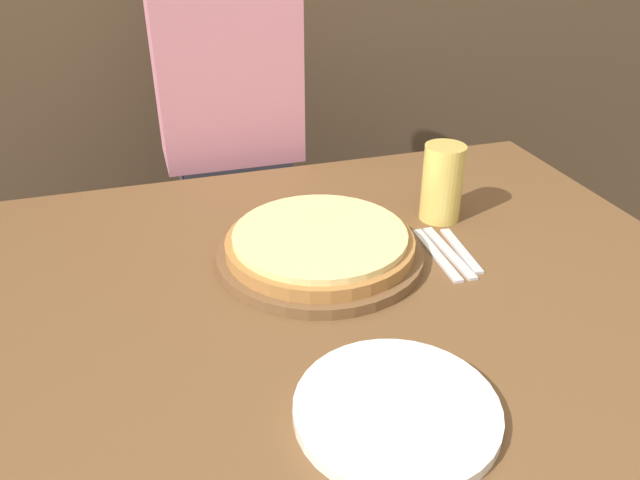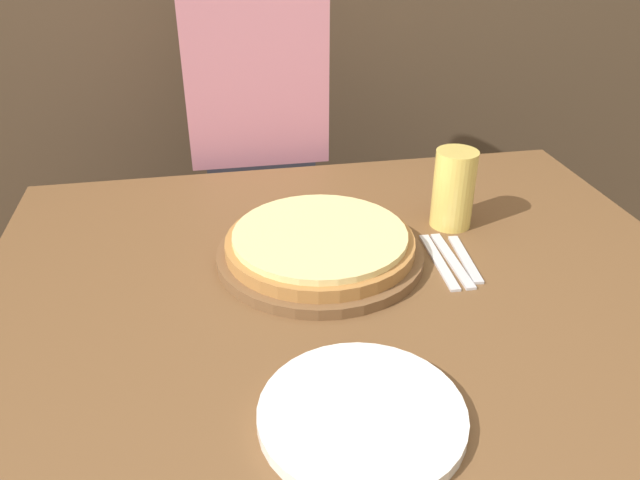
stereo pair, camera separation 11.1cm
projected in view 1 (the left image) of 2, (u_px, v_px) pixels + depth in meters
name	position (u px, v px, depth m)	size (l,w,h in m)	color
dining_table	(347.00, 424.00, 1.26)	(1.25, 1.00, 0.71)	brown
pizza_on_board	(320.00, 247.00, 1.12)	(0.37, 0.37, 0.06)	brown
beer_glass	(443.00, 180.00, 1.23)	(0.08, 0.08, 0.16)	#E5C65B
dinner_plate	(396.00, 410.00, 0.79)	(0.26, 0.26, 0.02)	white
fork	(436.00, 254.00, 1.14)	(0.03, 0.19, 0.00)	silver
dinner_knife	(449.00, 252.00, 1.15)	(0.02, 0.19, 0.00)	silver
spoon	(461.00, 250.00, 1.15)	(0.03, 0.16, 0.00)	silver
diner_person	(233.00, 168.00, 1.64)	(0.34, 0.20, 1.31)	#33333D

